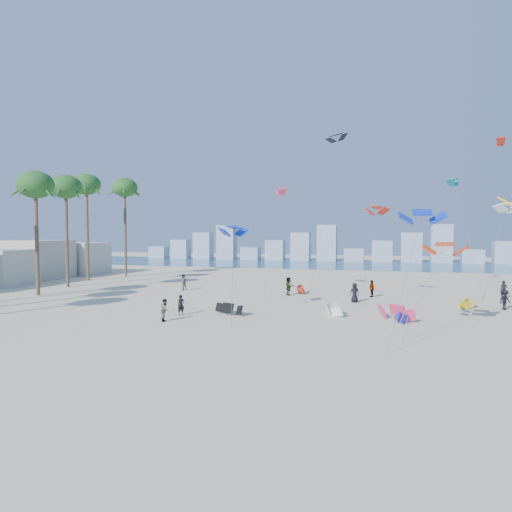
# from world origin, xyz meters

# --- Properties ---
(ground) EXTENTS (220.00, 220.00, 0.00)m
(ground) POSITION_xyz_m (0.00, 0.00, 0.00)
(ground) COLOR beige
(ground) RESTS_ON ground
(ocean) EXTENTS (220.00, 220.00, 0.00)m
(ocean) POSITION_xyz_m (0.00, 72.00, 0.01)
(ocean) COLOR navy
(ocean) RESTS_ON ground
(kitesurfer_near) EXTENTS (0.70, 0.70, 1.64)m
(kitesurfer_near) POSITION_xyz_m (-1.45, 9.65, 0.82)
(kitesurfer_near) COLOR black
(kitesurfer_near) RESTS_ON ground
(kitesurfer_mid) EXTENTS (0.83, 0.96, 1.68)m
(kitesurfer_mid) POSITION_xyz_m (-1.52, 7.05, 0.84)
(kitesurfer_mid) COLOR gray
(kitesurfer_mid) RESTS_ON ground
(kitesurfers_far) EXTENTS (34.65, 8.17, 1.93)m
(kitesurfers_far) POSITION_xyz_m (9.74, 22.61, 0.92)
(kitesurfers_far) COLOR black
(kitesurfers_far) RESTS_ON ground
(grounded_kites) EXTENTS (21.51, 16.91, 1.05)m
(grounded_kites) POSITION_xyz_m (11.54, 14.75, 0.44)
(grounded_kites) COLOR black
(grounded_kites) RESTS_ON ground
(flying_kites) EXTENTS (26.35, 36.50, 18.63)m
(flying_kites) POSITION_xyz_m (16.45, 20.88, 11.16)
(flying_kites) COLOR #0C2DD4
(flying_kites) RESTS_ON ground
(palm_row) EXTENTS (8.39, 44.80, 14.84)m
(palm_row) POSITION_xyz_m (-22.54, 16.18, 11.72)
(palm_row) COLOR brown
(palm_row) RESTS_ON ground
(distant_skyline) EXTENTS (85.00, 3.00, 8.40)m
(distant_skyline) POSITION_xyz_m (-1.19, 82.00, 3.09)
(distant_skyline) COLOR #9EADBF
(distant_skyline) RESTS_ON ground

